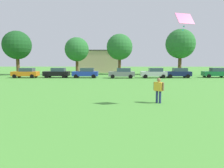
{
  "coord_description": "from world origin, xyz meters",
  "views": [
    {
      "loc": [
        4.43,
        -1.15,
        2.83
      ],
      "look_at": [
        4.26,
        9.79,
        1.67
      ],
      "focal_mm": 34.85,
      "sensor_mm": 36.0,
      "label": 1
    }
  ],
  "objects_px": {
    "adult_bystander": "(159,88)",
    "parked_car_orange_0": "(26,73)",
    "parked_car_green_6": "(216,73)",
    "parked_car_black_1": "(57,73)",
    "tree_right": "(120,47)",
    "parked_car_silver_4": "(154,73)",
    "kite": "(185,20)",
    "tree_left": "(77,49)",
    "parked_car_blue_2": "(86,73)",
    "parked_car_navy_5": "(178,73)",
    "parked_car_gray_3": "(122,73)",
    "tree_far_right": "(180,44)",
    "tree_far_left": "(17,45)"
  },
  "relations": [
    {
      "from": "tree_right",
      "to": "parked_car_green_6",
      "type": "bearing_deg",
      "value": -28.4
    },
    {
      "from": "tree_right",
      "to": "tree_far_right",
      "type": "xyz_separation_m",
      "value": [
        12.38,
        -1.32,
        0.54
      ]
    },
    {
      "from": "parked_car_black_1",
      "to": "tree_right",
      "type": "bearing_deg",
      "value": -138.83
    },
    {
      "from": "parked_car_gray_3",
      "to": "parked_car_silver_4",
      "type": "relative_size",
      "value": 1.0
    },
    {
      "from": "parked_car_navy_5",
      "to": "tree_left",
      "type": "bearing_deg",
      "value": -23.72
    },
    {
      "from": "parked_car_blue_2",
      "to": "tree_far_right",
      "type": "xyz_separation_m",
      "value": [
        18.26,
        8.45,
        5.44
      ]
    },
    {
      "from": "adult_bystander",
      "to": "parked_car_silver_4",
      "type": "height_order",
      "value": "adult_bystander"
    },
    {
      "from": "tree_far_left",
      "to": "parked_car_black_1",
      "type": "bearing_deg",
      "value": -35.2
    },
    {
      "from": "parked_car_black_1",
      "to": "tree_right",
      "type": "distance_m",
      "value": 15.23
    },
    {
      "from": "kite",
      "to": "tree_left",
      "type": "distance_m",
      "value": 33.78
    },
    {
      "from": "parked_car_black_1",
      "to": "parked_car_green_6",
      "type": "relative_size",
      "value": 1.0
    },
    {
      "from": "tree_far_left",
      "to": "tree_right",
      "type": "xyz_separation_m",
      "value": [
        20.63,
        2.6,
        -0.23
      ]
    },
    {
      "from": "parked_car_black_1",
      "to": "parked_car_silver_4",
      "type": "distance_m",
      "value": 16.49
    },
    {
      "from": "parked_car_orange_0",
      "to": "parked_car_blue_2",
      "type": "distance_m",
      "value": 10.18
    },
    {
      "from": "parked_car_black_1",
      "to": "tree_far_left",
      "type": "distance_m",
      "value": 13.02
    },
    {
      "from": "adult_bystander",
      "to": "parked_car_green_6",
      "type": "distance_m",
      "value": 27.09
    },
    {
      "from": "adult_bystander",
      "to": "tree_far_right",
      "type": "bearing_deg",
      "value": -65.17
    },
    {
      "from": "parked_car_blue_2",
      "to": "tree_far_right",
      "type": "distance_m",
      "value": 20.85
    },
    {
      "from": "parked_car_gray_3",
      "to": "tree_left",
      "type": "xyz_separation_m",
      "value": [
        -9.08,
        8.97,
        4.35
      ]
    },
    {
      "from": "tree_left",
      "to": "tree_right",
      "type": "distance_m",
      "value": 8.95
    },
    {
      "from": "parked_car_blue_2",
      "to": "parked_car_green_6",
      "type": "height_order",
      "value": "same"
    },
    {
      "from": "tree_far_left",
      "to": "tree_far_right",
      "type": "height_order",
      "value": "tree_far_right"
    },
    {
      "from": "parked_car_navy_5",
      "to": "kite",
      "type": "bearing_deg",
      "value": 74.59
    },
    {
      "from": "parked_car_orange_0",
      "to": "parked_car_green_6",
      "type": "height_order",
      "value": "same"
    },
    {
      "from": "parked_car_orange_0",
      "to": "parked_car_silver_4",
      "type": "xyz_separation_m",
      "value": [
        21.69,
        0.05,
        0.0
      ]
    },
    {
      "from": "parked_car_orange_0",
      "to": "parked_car_green_6",
      "type": "distance_m",
      "value": 32.49
    },
    {
      "from": "parked_car_blue_2",
      "to": "parked_car_navy_5",
      "type": "bearing_deg",
      "value": -178.78
    },
    {
      "from": "adult_bystander",
      "to": "parked_car_orange_0",
      "type": "xyz_separation_m",
      "value": [
        -18.12,
        21.95,
        -0.15
      ]
    },
    {
      "from": "adult_bystander",
      "to": "parked_car_gray_3",
      "type": "relative_size",
      "value": 0.4
    },
    {
      "from": "kite",
      "to": "parked_car_orange_0",
      "type": "distance_m",
      "value": 30.33
    },
    {
      "from": "parked_car_gray_3",
      "to": "parked_car_navy_5",
      "type": "relative_size",
      "value": 1.0
    },
    {
      "from": "tree_left",
      "to": "tree_far_right",
      "type": "xyz_separation_m",
      "value": [
        21.23,
        -0.07,
        1.09
      ]
    },
    {
      "from": "kite",
      "to": "parked_car_navy_5",
      "type": "height_order",
      "value": "kite"
    },
    {
      "from": "adult_bystander",
      "to": "parked_car_black_1",
      "type": "relative_size",
      "value": 0.4
    },
    {
      "from": "parked_car_silver_4",
      "to": "parked_car_navy_5",
      "type": "bearing_deg",
      "value": -174.47
    },
    {
      "from": "parked_car_silver_4",
      "to": "tree_left",
      "type": "height_order",
      "value": "tree_left"
    },
    {
      "from": "parked_car_orange_0",
      "to": "parked_car_navy_5",
      "type": "relative_size",
      "value": 1.0
    },
    {
      "from": "parked_car_orange_0",
      "to": "tree_left",
      "type": "relative_size",
      "value": 0.56
    },
    {
      "from": "parked_car_green_6",
      "to": "tree_left",
      "type": "height_order",
      "value": "tree_left"
    },
    {
      "from": "parked_car_orange_0",
      "to": "parked_car_green_6",
      "type": "bearing_deg",
      "value": -178.21
    },
    {
      "from": "parked_car_silver_4",
      "to": "parked_car_blue_2",
      "type": "bearing_deg",
      "value": -0.34
    },
    {
      "from": "kite",
      "to": "parked_car_silver_4",
      "type": "distance_m",
      "value": 23.45
    },
    {
      "from": "kite",
      "to": "tree_left",
      "type": "relative_size",
      "value": 0.16
    },
    {
      "from": "adult_bystander",
      "to": "parked_car_navy_5",
      "type": "distance_m",
      "value": 23.7
    },
    {
      "from": "parked_car_blue_2",
      "to": "tree_left",
      "type": "xyz_separation_m",
      "value": [
        -2.97,
        8.52,
        4.35
      ]
    },
    {
      "from": "parked_car_black_1",
      "to": "tree_left",
      "type": "height_order",
      "value": "tree_left"
    },
    {
      "from": "parked_car_black_1",
      "to": "parked_car_gray_3",
      "type": "height_order",
      "value": "same"
    },
    {
      "from": "parked_car_black_1",
      "to": "parked_car_gray_3",
      "type": "distance_m",
      "value": 11.11
    },
    {
      "from": "parked_car_gray_3",
      "to": "tree_right",
      "type": "distance_m",
      "value": 11.34
    },
    {
      "from": "parked_car_green_6",
      "to": "tree_right",
      "type": "xyz_separation_m",
      "value": [
        -16.41,
        8.87,
        4.9
      ]
    }
  ]
}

